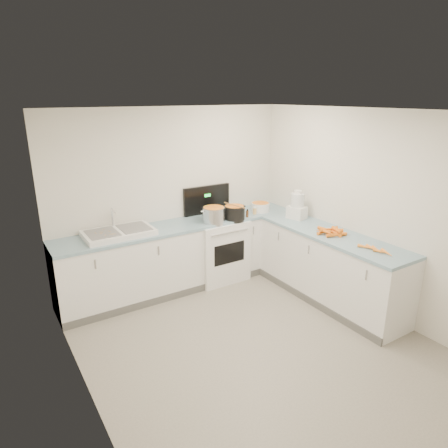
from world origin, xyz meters
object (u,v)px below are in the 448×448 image
stove (217,248)px  sink (119,233)px  steel_pot (214,215)px  extract_bottle (247,214)px  spice_jar (255,211)px  black_pot (234,213)px  food_processor (297,206)px  mixing_bowl (260,207)px

stove → sink: stove is taller
stove → steel_pot: bearing=-133.7°
extract_bottle → spice_jar: size_ratio=1.02×
stove → black_pot: 0.61m
spice_jar → black_pot: bearing=-174.5°
sink → food_processor: size_ratio=2.08×
stove → extract_bottle: bearing=-27.1°
extract_bottle → spice_jar: extract_bottle is taller
spice_jar → sink: bearing=175.6°
sink → food_processor: 2.50m
spice_jar → steel_pot: bearing=-179.4°
spice_jar → food_processor: 0.64m
mixing_bowl → extract_bottle: mixing_bowl is taller
stove → food_processor: (0.96, -0.64, 0.64)m
black_pot → mixing_bowl: bearing=12.0°
steel_pot → spice_jar: (0.72, 0.01, -0.05)m
sink → black_pot: (1.64, -0.19, 0.05)m
black_pot → food_processor: bearing=-30.7°
sink → extract_bottle: size_ratio=8.94×
black_pot → food_processor: (0.77, -0.46, 0.09)m
black_pot → food_processor: size_ratio=0.72×
sink → mixing_bowl: 2.19m
stove → food_processor: stove is taller
extract_bottle → food_processor: food_processor is taller
spice_jar → food_processor: size_ratio=0.23×
steel_pot → food_processor: 1.21m
stove → spice_jar: size_ratio=14.36×
mixing_bowl → extract_bottle: bearing=-157.5°
sink → steel_pot: bearing=-7.1°
sink → extract_bottle: 1.86m
steel_pot → black_pot: steel_pot is taller
sink → spice_jar: size_ratio=9.08×
sink → mixing_bowl: (2.19, -0.07, 0.03)m
extract_bottle → stove: bearing=152.9°
black_pot → extract_bottle: size_ratio=3.09×
sink → black_pot: 1.65m
stove → extract_bottle: size_ratio=14.14×
steel_pot → spice_jar: bearing=0.6°
sink → black_pot: bearing=-6.7°
steel_pot → extract_bottle: steel_pot is taller
sink → spice_jar: 2.03m
spice_jar → food_processor: food_processor is taller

